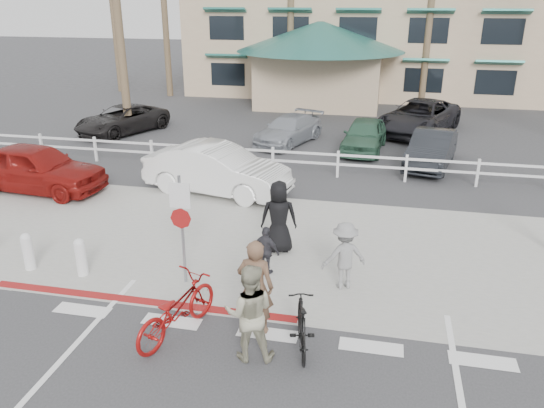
% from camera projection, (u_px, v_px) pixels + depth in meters
% --- Properties ---
extents(ground, '(140.00, 140.00, 0.00)m').
position_uv_depth(ground, '(261.00, 353.00, 9.84)').
color(ground, '#333335').
extents(sidewalk_plaza, '(22.00, 7.00, 0.01)m').
position_uv_depth(sidewalk_plaza, '(300.00, 248.00, 13.93)').
color(sidewalk_plaza, gray).
rests_on(sidewalk_plaza, ground).
extents(cross_street, '(40.00, 5.00, 0.01)m').
position_uv_depth(cross_street, '(319.00, 195.00, 17.57)').
color(cross_street, '#333335').
rests_on(cross_street, ground).
extents(parking_lot, '(50.00, 16.00, 0.01)m').
position_uv_depth(parking_lot, '(344.00, 129.00, 26.21)').
color(parking_lot, '#333335').
rests_on(parking_lot, ground).
extents(curb_red, '(7.00, 0.25, 0.02)m').
position_uv_depth(curb_red, '(139.00, 301.00, 11.51)').
color(curb_red, maroon).
rests_on(curb_red, ground).
extents(rail_fence, '(29.40, 0.16, 1.00)m').
position_uv_depth(rail_fence, '(341.00, 164.00, 19.11)').
color(rail_fence, silver).
rests_on(rail_fence, ground).
extents(building, '(28.00, 16.00, 11.30)m').
position_uv_depth(building, '(395.00, 4.00, 35.56)').
color(building, tan).
rests_on(building, ground).
extents(sign_post, '(0.50, 0.10, 2.90)m').
position_uv_depth(sign_post, '(182.00, 225.00, 11.76)').
color(sign_post, gray).
rests_on(sign_post, ground).
extents(bollard_0, '(0.26, 0.26, 0.95)m').
position_uv_depth(bollard_0, '(81.00, 257.00, 12.42)').
color(bollard_0, silver).
rests_on(bollard_0, ground).
extents(bollard_1, '(0.26, 0.26, 0.95)m').
position_uv_depth(bollard_1, '(28.00, 251.00, 12.69)').
color(bollard_1, silver).
rests_on(bollard_1, ground).
extents(palm_10, '(4.00, 4.00, 12.00)m').
position_uv_depth(palm_10, '(116.00, 0.00, 23.22)').
color(palm_10, '#153819').
rests_on(palm_10, ground).
extents(bike_red, '(1.46, 2.33, 1.15)m').
position_uv_depth(bike_red, '(176.00, 309.00, 10.19)').
color(bike_red, maroon).
rests_on(bike_red, ground).
extents(rider_red, '(0.72, 0.48, 1.97)m').
position_uv_depth(rider_red, '(255.00, 287.00, 10.15)').
color(rider_red, brown).
rests_on(rider_red, ground).
extents(bike_black, '(0.83, 1.72, 1.00)m').
position_uv_depth(bike_black, '(302.00, 325.00, 9.83)').
color(bike_black, black).
rests_on(bike_black, ground).
extents(rider_black, '(1.02, 0.86, 1.87)m').
position_uv_depth(rider_black, '(249.00, 313.00, 9.41)').
color(rider_black, '#9B987E').
rests_on(rider_black, ground).
extents(pedestrian_a, '(1.17, 0.96, 1.58)m').
position_uv_depth(pedestrian_a, '(344.00, 256.00, 11.79)').
color(pedestrian_a, gray).
rests_on(pedestrian_a, ground).
extents(pedestrian_child, '(0.77, 0.53, 1.21)m').
position_uv_depth(pedestrian_child, '(266.00, 251.00, 12.43)').
color(pedestrian_child, '#2F2F35').
rests_on(pedestrian_child, ground).
extents(pedestrian_b, '(1.03, 0.77, 1.90)m').
position_uv_depth(pedestrian_b, '(279.00, 217.00, 13.43)').
color(pedestrian_b, black).
rests_on(pedestrian_b, ground).
extents(car_white_sedan, '(5.18, 2.71, 1.62)m').
position_uv_depth(car_white_sedan, '(217.00, 170.00, 17.54)').
color(car_white_sedan, silver).
rests_on(car_white_sedan, ground).
extents(car_red_compact, '(4.88, 2.30, 1.61)m').
position_uv_depth(car_red_compact, '(36.00, 168.00, 17.73)').
color(car_red_compact, maroon).
rests_on(car_red_compact, ground).
extents(lot_car_0, '(3.82, 5.14, 1.30)m').
position_uv_depth(lot_car_0, '(122.00, 120.00, 25.31)').
color(lot_car_0, black).
rests_on(lot_car_0, ground).
extents(lot_car_1, '(3.00, 4.51, 1.21)m').
position_uv_depth(lot_car_1, '(289.00, 130.00, 23.56)').
color(lot_car_1, gray).
rests_on(lot_car_1, ground).
extents(lot_car_2, '(1.95, 4.14, 1.37)m').
position_uv_depth(lot_car_2, '(364.00, 135.00, 22.37)').
color(lot_car_2, '#305842').
rests_on(lot_car_2, ground).
extents(lot_car_3, '(2.32, 4.37, 1.37)m').
position_uv_depth(lot_car_3, '(431.00, 149.00, 20.33)').
color(lot_car_3, black).
rests_on(lot_car_3, ground).
extents(lot_car_5, '(4.54, 6.15, 1.55)m').
position_uv_depth(lot_car_5, '(419.00, 117.00, 25.26)').
color(lot_car_5, black).
rests_on(lot_car_5, ground).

